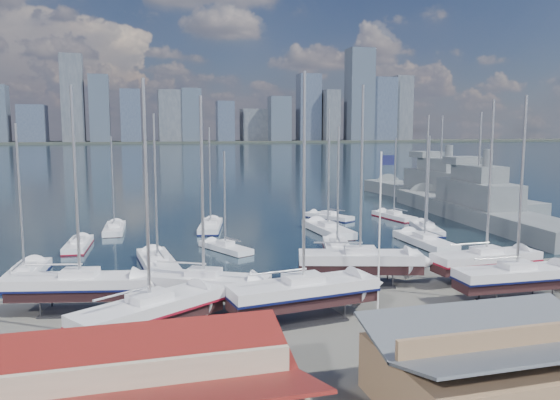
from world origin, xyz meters
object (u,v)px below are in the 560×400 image
object	(u,v)px
flagpole	(381,223)
sailboat_cradle_0	(80,285)
car_a	(250,379)
naval_ship_east	(477,210)
naval_ship_west	(440,194)

from	to	relation	value
flagpole	sailboat_cradle_0	bearing A→B (deg)	162.21
sailboat_cradle_0	car_a	world-z (taller)	sailboat_cradle_0
naval_ship_east	flagpole	distance (m)	49.34
sailboat_cradle_0	flagpole	bearing A→B (deg)	-5.39
car_a	flagpole	bearing A→B (deg)	51.28
naval_ship_west	car_a	size ratio (longest dim) A/B	10.19
naval_ship_west	car_a	xyz separation A→B (m)	(-51.57, -65.45, -0.88)
naval_ship_west	sailboat_cradle_0	bearing A→B (deg)	124.28
naval_ship_east	naval_ship_west	distance (m)	21.54
sailboat_cradle_0	naval_ship_east	bearing A→B (deg)	40.17
car_a	flagpole	world-z (taller)	flagpole
car_a	flagpole	xyz separation A→B (m)	(11.77, 9.05, 6.30)
naval_ship_east	flagpole	world-z (taller)	naval_ship_east
naval_ship_east	car_a	world-z (taller)	naval_ship_east
naval_ship_east	flagpole	size ratio (longest dim) A/B	3.77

